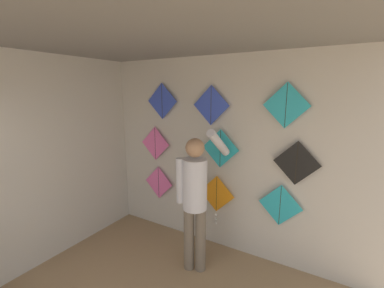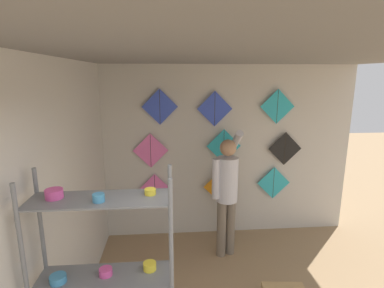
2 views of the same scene
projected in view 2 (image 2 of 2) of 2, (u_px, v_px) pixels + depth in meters
name	position (u px, v px, depth m)	size (l,w,h in m)	color
back_panel	(217.00, 152.00, 4.89)	(4.43, 0.06, 2.80)	beige
left_panel	(63.00, 202.00, 2.97)	(0.06, 4.39, 2.80)	beige
ceiling_slab	(252.00, 55.00, 2.80)	(4.43, 4.39, 0.04)	gray
shelf_rack	(106.00, 284.00, 2.19)	(0.98, 0.33, 2.00)	slate
shopkeeper	(227.00, 187.00, 4.30)	(0.46, 0.71, 1.88)	#726656
kite_0	(155.00, 190.00, 4.85)	(0.55, 0.01, 0.55)	pink
kite_1	(220.00, 189.00, 4.94)	(0.55, 0.04, 0.76)	orange
kite_2	(274.00, 183.00, 5.00)	(0.55, 0.01, 0.55)	#28B2C6
kite_3	(151.00, 151.00, 4.70)	(0.55, 0.01, 0.55)	pink
kite_4	(224.00, 146.00, 4.78)	(0.55, 0.01, 0.55)	#28B2C6
kite_5	(285.00, 149.00, 4.88)	(0.55, 0.01, 0.55)	black
kite_6	(160.00, 107.00, 4.56)	(0.55, 0.01, 0.55)	blue
kite_7	(215.00, 109.00, 4.64)	(0.55, 0.01, 0.55)	blue
kite_8	(277.00, 107.00, 4.71)	(0.55, 0.01, 0.55)	#28B2C6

